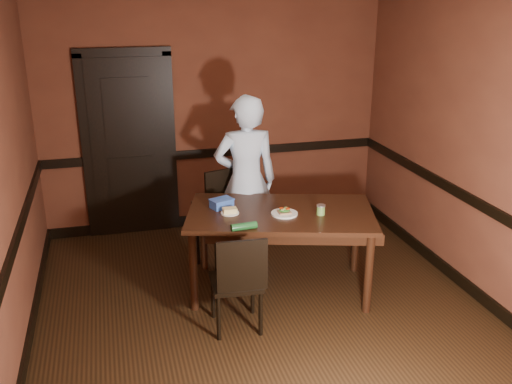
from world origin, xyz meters
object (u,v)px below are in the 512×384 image
chair_near (236,280)px  sandwich_plate (284,213)px  dining_table (280,251)px  chair_far (224,222)px  sauce_jar (321,210)px  cheese_saucer (230,211)px  food_tub (222,203)px  person (246,181)px

chair_near → sandwich_plate: 0.81m
dining_table → chair_far: 0.72m
chair_far → sandwich_plate: size_ratio=4.14×
dining_table → sauce_jar: sauce_jar is taller
chair_far → cheese_saucer: chair_far is taller
food_tub → dining_table: bearing=-46.3°
person → food_tub: bearing=55.4°
chair_near → food_tub: food_tub is taller
chair_far → chair_near: chair_far is taller
chair_far → person: (0.26, 0.10, 0.39)m
sauce_jar → food_tub: 0.93m
person → chair_far: bearing=24.4°
dining_table → chair_far: bearing=142.3°
chair_near → sauce_jar: 1.04m
chair_near → cheese_saucer: (0.09, 0.60, 0.38)m
chair_far → cheese_saucer: (-0.05, -0.51, 0.32)m
sandwich_plate → sauce_jar: size_ratio=2.56×
dining_table → food_tub: bearing=171.5°
food_tub → sauce_jar: bearing=-47.2°
person → sandwich_plate: size_ratio=7.34×
chair_near → sauce_jar: bearing=-154.2°
dining_table → food_tub: (-0.51, 0.24, 0.45)m
cheese_saucer → person: bearing=63.6°
chair_near → cheese_saucer: chair_near is taller
person → food_tub: 0.56m
food_tub → chair_far: bearing=54.3°
chair_near → person: person is taller
sandwich_plate → cheese_saucer: bearing=162.5°
chair_far → person: size_ratio=0.56×
dining_table → chair_far: chair_far is taller
cheese_saucer → food_tub: 0.17m
person → sandwich_plate: (0.17, -0.76, -0.07)m
dining_table → person: bearing=120.0°
dining_table → person: size_ratio=0.96×
chair_near → sauce_jar: sauce_jar is taller
chair_near → food_tub: bearing=-89.8°
sauce_jar → cheese_saucer: 0.83m
dining_table → sandwich_plate: size_ratio=7.04×
sandwich_plate → chair_near: bearing=-141.2°
sandwich_plate → sauce_jar: bearing=-15.8°
cheese_saucer → sauce_jar: bearing=-16.8°
sandwich_plate → chair_far: bearing=123.1°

